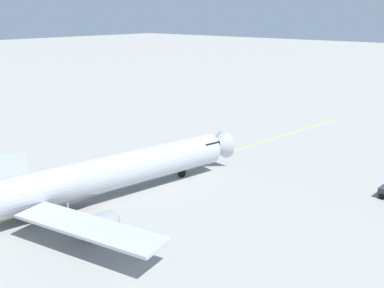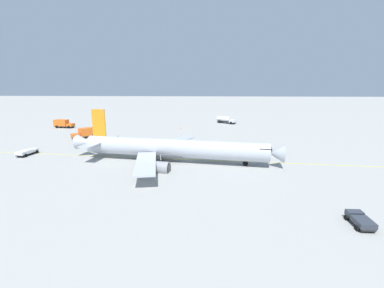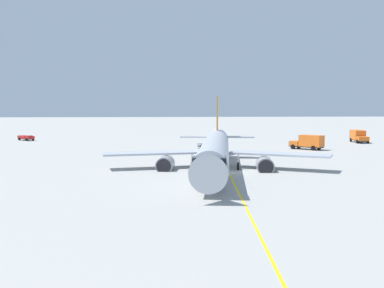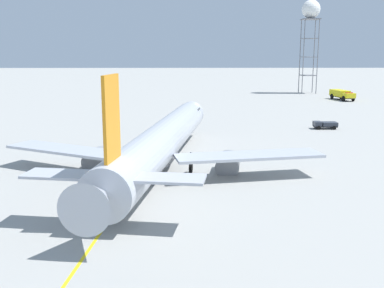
{
  "view_description": "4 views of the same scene",
  "coord_description": "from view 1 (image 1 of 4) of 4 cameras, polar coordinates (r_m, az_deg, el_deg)",
  "views": [
    {
      "loc": [
        -27.25,
        -41.91,
        20.26
      ],
      "look_at": [
        12.89,
        -6.94,
        4.97
      ],
      "focal_mm": 43.09,
      "sensor_mm": 36.0,
      "label": 1
    },
    {
      "loc": [
        5.42,
        -57.53,
        16.57
      ],
      "look_at": [
        2.45,
        -2.74,
        4.04
      ],
      "focal_mm": 24.8,
      "sensor_mm": 36.0,
      "label": 2
    },
    {
      "loc": [
        63.8,
        -10.55,
        9.5
      ],
      "look_at": [
        -0.49,
        -5.64,
        4.04
      ],
      "focal_mm": 43.36,
      "sensor_mm": 36.0,
      "label": 3
    },
    {
      "loc": [
        -50.78,
        -4.9,
        12.61
      ],
      "look_at": [
        -4.51,
        -5.51,
        3.25
      ],
      "focal_mm": 43.21,
      "sensor_mm": 36.0,
      "label": 4
    }
  ],
  "objects": [
    {
      "name": "ground_plane",
      "position": [
        53.94,
        -14.82,
        -6.61
      ],
      "size": [
        600.0,
        600.0,
        0.0
      ],
      "primitive_type": "plane",
      "color": "#9E9E99"
    },
    {
      "name": "airliner_main",
      "position": [
        50.2,
        -15.37,
        -4.98
      ],
      "size": [
        46.08,
        33.76,
        11.48
      ],
      "rotation": [
        0.0,
        0.0,
        6.13
      ],
      "color": "#B2B7C1",
      "rests_on": "ground_plane"
    },
    {
      "name": "taxiway_centreline",
      "position": [
        51.65,
        -18.99,
        -8.0
      ],
      "size": [
        125.8,
        10.8,
        0.01
      ],
      "rotation": [
        0.0,
        0.0,
        6.2
      ],
      "color": "yellow",
      "rests_on": "ground_plane"
    }
  ]
}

